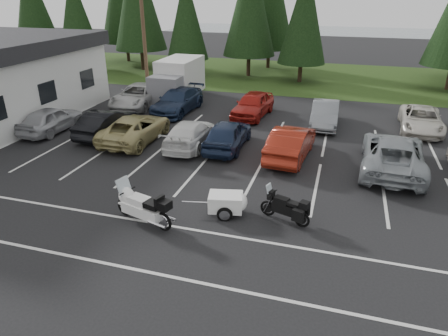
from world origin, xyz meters
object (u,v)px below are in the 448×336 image
at_px(utility_pole, 144,34).
at_px(car_far_2, 253,104).
at_px(car_near_2, 136,128).
at_px(car_far_0, 138,96).
at_px(adventure_motorcycle, 285,205).
at_px(box_truck, 175,81).
at_px(car_far_3, 325,114).
at_px(touring_motorcycle, 143,204).
at_px(car_far_4, 421,120).
at_px(car_near_4, 228,134).
at_px(car_near_5, 291,143).
at_px(cargo_trailer, 226,204).
at_px(car_near_0, 51,119).
at_px(car_near_1, 107,123).
at_px(car_far_1, 178,101).
at_px(car_near_6, 393,154).
at_px(car_near_3, 190,134).

bearing_deg(utility_pole, car_far_2, -12.17).
xyz_separation_m(car_near_2, car_far_0, (-3.18, 6.34, 0.04)).
bearing_deg(adventure_motorcycle, box_truck, 143.56).
height_order(car_far_3, touring_motorcycle, touring_motorcycle).
distance_m(car_far_4, adventure_motorcycle, 13.63).
height_order(car_near_4, car_near_5, car_near_5).
height_order(car_far_0, cargo_trailer, car_far_0).
relative_size(car_near_0, car_near_1, 0.98).
distance_m(car_far_3, adventure_motorcycle, 11.57).
bearing_deg(car_far_2, touring_motorcycle, -87.50).
bearing_deg(touring_motorcycle, car_far_0, 134.45).
height_order(car_near_5, cargo_trailer, car_near_5).
bearing_deg(touring_motorcycle, car_far_2, 102.74).
distance_m(car_near_1, car_far_0, 6.14).
distance_m(utility_pole, touring_motorcycle, 17.73).
xyz_separation_m(car_near_5, car_far_4, (6.70, 6.24, -0.10)).
bearing_deg(car_near_1, box_truck, -93.10).
distance_m(box_truck, car_far_0, 3.03).
distance_m(car_near_1, adventure_motorcycle, 12.65).
distance_m(utility_pole, adventure_motorcycle, 19.08).
bearing_deg(adventure_motorcycle, touring_motorcycle, -143.87).
xyz_separation_m(car_far_1, car_far_4, (15.08, 0.49, -0.08)).
bearing_deg(car_near_1, car_near_5, -179.70).
bearing_deg(car_far_0, car_near_2, -65.77).
distance_m(car_near_1, car_near_6, 15.03).
bearing_deg(car_far_4, car_near_4, -146.64).
relative_size(car_near_2, car_far_2, 1.12).
xyz_separation_m(car_near_2, car_near_6, (13.04, -0.10, 0.09)).
distance_m(car_near_3, car_far_0, 8.86).
bearing_deg(car_far_4, car_near_0, -160.01).
relative_size(box_truck, touring_motorcycle, 2.00).
bearing_deg(car_far_2, car_near_1, -133.88).
xyz_separation_m(car_near_2, cargo_trailer, (6.89, -6.05, -0.30)).
bearing_deg(utility_pole, car_far_3, -10.73).
distance_m(car_near_6, car_far_0, 17.45).
bearing_deg(box_truck, car_near_3, -62.52).
xyz_separation_m(box_truck, car_far_0, (-1.90, -2.25, -0.70)).
distance_m(car_near_5, car_far_2, 7.07).
bearing_deg(adventure_motorcycle, car_near_2, 164.95).
bearing_deg(cargo_trailer, car_far_3, 64.66).
xyz_separation_m(utility_pole, car_far_4, (18.38, -1.80, -4.02)).
bearing_deg(car_near_4, adventure_motorcycle, 121.22).
height_order(car_far_0, adventure_motorcycle, car_far_0).
bearing_deg(utility_pole, car_near_4, -42.60).
bearing_deg(car_near_4, car_near_2, 3.71).
distance_m(box_truck, cargo_trailer, 16.80).
distance_m(touring_motorcycle, adventure_motorcycle, 5.01).
height_order(car_near_0, car_near_4, car_near_4).
relative_size(utility_pole, car_near_1, 2.03).
xyz_separation_m(car_near_6, car_far_2, (-7.97, 6.40, -0.02)).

